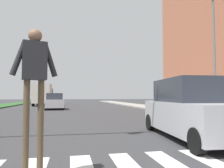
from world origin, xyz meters
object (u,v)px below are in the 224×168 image
Objects in this scene: sedan_midblock at (54,102)px; sedan_distant at (48,100)px; suv_crossing at (192,110)px; pedestrian_performer at (34,79)px; truck_box_delivery at (43,94)px; street_lamp_right at (213,44)px.

sedan_midblock reaches higher than sedan_distant.
pedestrian_performer is at bearing -148.26° from suv_crossing.
sedan_distant is 1.68m from truck_box_delivery.
street_lamp_right is 1.21× the size of truck_box_delivery.
sedan_distant is (-11.78, 22.35, -3.83)m from street_lamp_right.
pedestrian_performer is 0.59× the size of sedan_distant.
street_lamp_right is at bearing -62.21° from sedan_distant.
pedestrian_performer reaches higher than sedan_midblock.
sedan_distant is at bearing 117.79° from street_lamp_right.
truck_box_delivery is at bearing 120.39° from street_lamp_right.
truck_box_delivery is (-7.73, 26.04, 0.70)m from suv_crossing.
truck_box_delivery is at bearing -112.78° from sedan_distant.
truck_box_delivery reaches higher than suv_crossing.
sedan_distant is (-1.62, 10.57, -0.01)m from sedan_midblock.
suv_crossing is (4.56, 2.82, -0.73)m from pedestrian_performer.
pedestrian_performer is at bearing -83.72° from truck_box_delivery.
street_lamp_right is at bearing -49.24° from sedan_midblock.
truck_box_delivery is (-12.33, 21.03, -2.96)m from street_lamp_right.
sedan_midblock is (-1.00, 19.61, -0.88)m from pedestrian_performer.
street_lamp_right reaches higher than sedan_midblock.
suv_crossing is at bearing -75.30° from sedan_distant.
suv_crossing reaches higher than sedan_distant.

